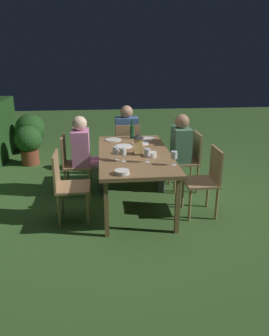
% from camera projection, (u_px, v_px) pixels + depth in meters
% --- Properties ---
extents(ground_plane, '(16.00, 16.00, 0.00)m').
position_uv_depth(ground_plane, '(135.00, 202.00, 4.56)').
color(ground_plane, '#385B28').
extents(dining_table, '(1.87, 0.94, 0.72)m').
position_uv_depth(dining_table, '(135.00, 156.00, 4.34)').
color(dining_table, olive).
rests_on(dining_table, ground).
extents(chair_side_right_b, '(0.42, 0.40, 0.87)m').
position_uv_depth(chair_side_right_b, '(72.00, 162.00, 4.71)').
color(chair_side_right_b, '#9E7A51').
rests_on(chair_side_right_b, ground).
extents(person_in_pink, '(0.38, 0.47, 1.15)m').
position_uv_depth(person_in_pink, '(86.00, 151.00, 4.68)').
color(person_in_pink, '#C675A3').
rests_on(person_in_pink, ground).
extents(chair_side_left_b, '(0.42, 0.40, 0.87)m').
position_uv_depth(chair_side_left_b, '(189.00, 158.00, 4.87)').
color(chair_side_left_b, '#9E7A51').
rests_on(chair_side_left_b, ground).
extents(person_in_green, '(0.38, 0.47, 1.15)m').
position_uv_depth(person_in_green, '(176.00, 149.00, 4.80)').
color(person_in_green, '#4C7A5B').
rests_on(person_in_green, ground).
extents(chair_head_far, '(0.40, 0.42, 0.87)m').
position_uv_depth(chair_head_far, '(127.00, 146.00, 5.51)').
color(chair_head_far, '#9E7A51').
rests_on(chair_head_far, ground).
extents(person_in_blue, '(0.48, 0.38, 1.15)m').
position_uv_depth(person_in_blue, '(126.00, 135.00, 5.64)').
color(person_in_blue, '#426699').
rests_on(person_in_blue, ground).
extents(chair_side_right_a, '(0.42, 0.40, 0.87)m').
position_uv_depth(chair_side_right_a, '(67.00, 184.00, 3.92)').
color(chair_side_right_a, '#9E7A51').
rests_on(chair_side_right_a, ground).
extents(chair_side_left_a, '(0.42, 0.40, 0.87)m').
position_uv_depth(chair_side_left_a, '(206.00, 178.00, 4.09)').
color(chair_side_left_a, '#9E7A51').
rests_on(chair_side_left_a, ground).
extents(lantern_centerpiece, '(0.15, 0.15, 0.27)m').
position_uv_depth(lantern_centerpiece, '(138.00, 143.00, 4.21)').
color(lantern_centerpiece, black).
rests_on(lantern_centerpiece, dining_table).
extents(green_bottle_on_table, '(0.07, 0.07, 0.29)m').
position_uv_depth(green_bottle_on_table, '(132.00, 131.00, 5.02)').
color(green_bottle_on_table, '#144723').
rests_on(green_bottle_on_table, dining_table).
extents(wine_glass_a, '(0.08, 0.08, 0.17)m').
position_uv_depth(wine_glass_a, '(174.00, 156.00, 3.79)').
color(wine_glass_a, silver).
rests_on(wine_glass_a, dining_table).
extents(wine_glass_b, '(0.08, 0.08, 0.17)m').
position_uv_depth(wine_glass_b, '(147.00, 153.00, 3.90)').
color(wine_glass_b, silver).
rests_on(wine_glass_b, dining_table).
extents(wine_glass_c, '(0.08, 0.08, 0.17)m').
position_uv_depth(wine_glass_c, '(123.00, 152.00, 3.93)').
color(wine_glass_c, silver).
rests_on(wine_glass_c, dining_table).
extents(wine_glass_d, '(0.08, 0.08, 0.17)m').
position_uv_depth(wine_glass_d, '(116.00, 151.00, 3.99)').
color(wine_glass_d, silver).
rests_on(wine_glass_d, dining_table).
extents(plate_a, '(0.24, 0.24, 0.01)m').
position_uv_depth(plate_a, '(124.00, 146.00, 4.59)').
color(plate_a, white).
rests_on(plate_a, dining_table).
extents(plate_b, '(0.24, 0.24, 0.01)m').
position_uv_depth(plate_b, '(113.00, 140.00, 4.93)').
color(plate_b, silver).
rests_on(plate_b, dining_table).
extents(plate_c, '(0.24, 0.24, 0.01)m').
position_uv_depth(plate_c, '(140.00, 143.00, 4.74)').
color(plate_c, white).
rests_on(plate_c, dining_table).
extents(plate_d, '(0.21, 0.21, 0.01)m').
position_uv_depth(plate_d, '(148.00, 139.00, 5.00)').
color(plate_d, silver).
rests_on(plate_d, dining_table).
extents(bowl_olives, '(0.16, 0.16, 0.05)m').
position_uv_depth(bowl_olives, '(122.00, 172.00, 3.54)').
color(bowl_olives, silver).
rests_on(bowl_olives, dining_table).
extents(bowl_bread, '(0.13, 0.13, 0.06)m').
position_uv_depth(bowl_bread, '(151.00, 154.00, 4.14)').
color(bowl_bread, silver).
rests_on(bowl_bread, dining_table).
extents(potted_plant_by_hedge, '(0.49, 0.49, 0.73)m').
position_uv_depth(potted_plant_by_hedge, '(29.00, 143.00, 5.99)').
color(potted_plant_by_hedge, brown).
rests_on(potted_plant_by_hedge, ground).
extents(potted_plant_corner, '(0.60, 0.60, 0.81)m').
position_uv_depth(potted_plant_corner, '(30.00, 130.00, 6.67)').
color(potted_plant_corner, brown).
rests_on(potted_plant_corner, ground).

